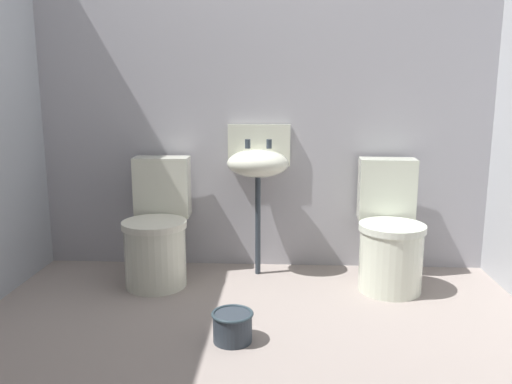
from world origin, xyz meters
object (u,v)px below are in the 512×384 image
at_px(sink, 258,162).
at_px(bucket, 233,326).
at_px(toilet_left, 158,233).
at_px(toilet_right, 389,236).

bearing_deg(sink, bucket, -94.58).
height_order(sink, bucket, sink).
xyz_separation_m(toilet_left, sink, (0.63, 0.19, 0.43)).
distance_m(toilet_right, sink, 0.96).
height_order(toilet_right, sink, sink).
bearing_deg(toilet_left, bucket, 122.83).
bearing_deg(bucket, toilet_left, 125.07).
relative_size(toilet_right, bucket, 3.75).
bearing_deg(toilet_right, bucket, 44.18).
height_order(toilet_left, bucket, toilet_left).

